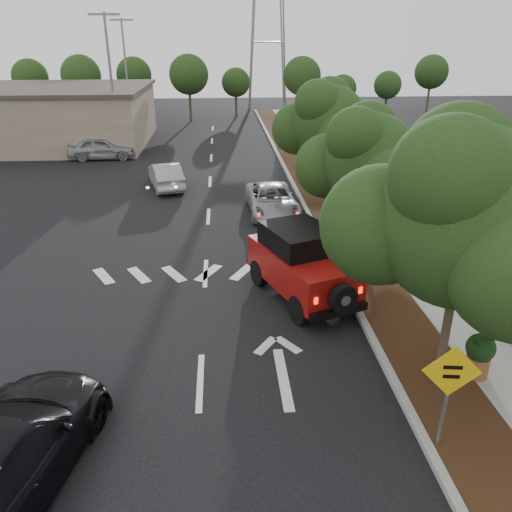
{
  "coord_description": "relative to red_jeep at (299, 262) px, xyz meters",
  "views": [
    {
      "loc": [
        0.64,
        -9.77,
        7.58
      ],
      "look_at": [
        1.55,
        3.0,
        1.93
      ],
      "focal_mm": 35.0,
      "sensor_mm": 36.0,
      "label": 1
    }
  ],
  "objects": [
    {
      "name": "silver_sedan_oncoming",
      "position": [
        -5.35,
        12.67,
        -0.46
      ],
      "size": [
        2.39,
        4.35,
        1.36
      ],
      "primitive_type": "imported",
      "rotation": [
        0.0,
        0.0,
        3.38
      ],
      "color": "#9DA0A4",
      "rests_on": "ground"
    },
    {
      "name": "light_pole_a",
      "position": [
        -9.5,
        21.74,
        -1.14
      ],
      "size": [
        2.0,
        0.22,
        9.0
      ],
      "primitive_type": null,
      "color": "slate",
      "rests_on": "ground"
    },
    {
      "name": "street_tree_mid",
      "position": [
        2.6,
        2.24,
        -1.14
      ],
      "size": [
        3.2,
        3.2,
        5.32
      ],
      "primitive_type": null,
      "color": "black",
      "rests_on": "ground"
    },
    {
      "name": "silver_suv_ahead",
      "position": [
        -0.06,
        7.96,
        -0.49
      ],
      "size": [
        2.36,
        4.76,
        1.3
      ],
      "primitive_type": "imported",
      "rotation": [
        0.0,
        0.0,
        0.05
      ],
      "color": "#9A9DA1",
      "rests_on": "ground"
    },
    {
      "name": "transmission_tower",
      "position": [
        3.0,
        43.74,
        -1.14
      ],
      "size": [
        7.0,
        4.0,
        28.0
      ],
      "primitive_type": null,
      "color": "slate",
      "rests_on": "ground"
    },
    {
      "name": "planting_strip",
      "position": [
        2.6,
        7.74,
        -1.08
      ],
      "size": [
        1.8,
        70.0,
        0.12
      ],
      "primitive_type": "cube",
      "color": "black",
      "rests_on": "ground"
    },
    {
      "name": "red_jeep",
      "position": [
        0.0,
        0.0,
        0.0
      ],
      "size": [
        3.24,
        4.57,
        2.24
      ],
      "rotation": [
        0.0,
        0.0,
        0.37
      ],
      "color": "black",
      "rests_on": "ground"
    },
    {
      "name": "hedge",
      "position": [
        5.9,
        7.74,
        -0.74
      ],
      "size": [
        0.8,
        70.0,
        0.8
      ],
      "primitive_type": "cube",
      "color": "black",
      "rests_on": "ground"
    },
    {
      "name": "terracotta_planter",
      "position": [
        3.6,
        -4.62,
        -0.34
      ],
      "size": [
        0.68,
        0.68,
        1.18
      ],
      "rotation": [
        0.0,
        0.0,
        -0.03
      ],
      "color": "brown",
      "rests_on": "ground"
    },
    {
      "name": "street_tree_near",
      "position": [
        2.6,
        -4.76,
        -1.14
      ],
      "size": [
        3.8,
        3.8,
        5.92
      ],
      "primitive_type": null,
      "color": "black",
      "rests_on": "ground"
    },
    {
      "name": "ground",
      "position": [
        -3.0,
        -4.26,
        -1.14
      ],
      "size": [
        120.0,
        120.0,
        0.0
      ],
      "primitive_type": "plane",
      "color": "black",
      "rests_on": "ground"
    },
    {
      "name": "light_pole_b",
      "position": [
        -10.5,
        33.74,
        -1.14
      ],
      "size": [
        2.0,
        0.22,
        9.0
      ],
      "primitive_type": null,
      "color": "slate",
      "rests_on": "ground"
    },
    {
      "name": "curb",
      "position": [
        1.6,
        7.74,
        -1.06
      ],
      "size": [
        0.2,
        70.0,
        0.15
      ],
      "primitive_type": "cube",
      "color": "#9E9B93",
      "rests_on": "ground"
    },
    {
      "name": "black_suv_oncoming",
      "position": [
        -6.37,
        -7.19,
        -0.34
      ],
      "size": [
        3.29,
        5.83,
        1.59
      ],
      "primitive_type": "imported",
      "rotation": [
        0.0,
        0.0,
        2.94
      ],
      "color": "black",
      "rests_on": "ground"
    },
    {
      "name": "sidewalk",
      "position": [
        4.5,
        7.74,
        -1.08
      ],
      "size": [
        2.0,
        70.0,
        0.12
      ],
      "primitive_type": "cube",
      "color": "gray",
      "rests_on": "ground"
    },
    {
      "name": "speed_hump_sign",
      "position": [
        1.79,
        -6.74,
        0.48
      ],
      "size": [
        1.09,
        0.18,
        2.34
      ],
      "rotation": [
        0.0,
        0.0,
        -0.14
      ],
      "color": "slate",
      "rests_on": "ground"
    },
    {
      "name": "parked_suv",
      "position": [
        -10.25,
        19.96,
        -0.39
      ],
      "size": [
        4.46,
        1.96,
        1.5
      ],
      "primitive_type": "imported",
      "rotation": [
        0.0,
        0.0,
        1.62
      ],
      "color": "#929599",
      "rests_on": "ground"
    },
    {
      "name": "street_tree_far",
      "position": [
        2.6,
        8.74,
        -1.14
      ],
      "size": [
        3.4,
        3.4,
        5.62
      ],
      "primitive_type": null,
      "color": "black",
      "rests_on": "ground"
    }
  ]
}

